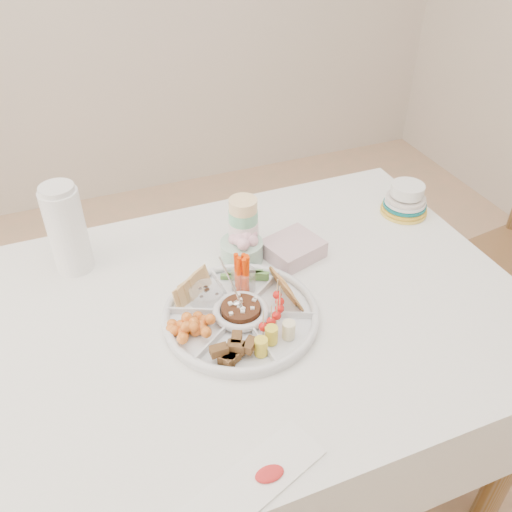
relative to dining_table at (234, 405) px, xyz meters
name	(u,v)px	position (x,y,z in m)	size (l,w,h in m)	color
floor	(237,475)	(0.00, 0.00, -0.38)	(4.00, 4.00, 0.00)	tan
dining_table	(234,405)	(0.00, 0.00, 0.00)	(1.52, 1.02, 0.76)	white
party_tray	(241,313)	(0.01, -0.04, 0.40)	(0.38, 0.38, 0.04)	white
bean_dip	(241,311)	(0.01, -0.04, 0.41)	(0.10, 0.10, 0.04)	#5B2C21
tortillas	(287,291)	(0.14, -0.03, 0.42)	(0.11, 0.11, 0.06)	olive
carrot_cucumber	(244,267)	(0.07, 0.08, 0.44)	(0.12, 0.12, 0.11)	#FF3D00
pita_raisins	(198,288)	(-0.06, 0.07, 0.42)	(0.12, 0.12, 0.07)	#EDCC6F
cherries	(191,326)	(-0.12, -0.05, 0.42)	(0.12, 0.12, 0.05)	orange
granola_chunks	(237,349)	(-0.04, -0.16, 0.42)	(0.10, 0.10, 0.05)	#532F13
banana_tomato	(287,323)	(0.09, -0.15, 0.44)	(0.10, 0.10, 0.08)	#F1EE5E
cup_stack	(243,217)	(0.12, 0.22, 0.50)	(0.09, 0.09, 0.23)	white
thermos	(66,228)	(-0.34, 0.33, 0.51)	(0.10, 0.10, 0.26)	white
flower_bowl	(242,246)	(0.10, 0.19, 0.42)	(0.12, 0.12, 0.09)	#8FC1A7
napkin_stack	(293,249)	(0.24, 0.15, 0.40)	(0.15, 0.13, 0.05)	#CDAAB2
plate_stack	(406,200)	(0.67, 0.23, 0.43)	(0.15, 0.15, 0.09)	#EED75F
placemat	(255,481)	(-0.11, -0.45, 0.38)	(0.29, 0.10, 0.01)	white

